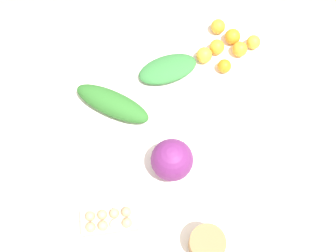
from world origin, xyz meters
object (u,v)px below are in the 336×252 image
orange_4 (204,55)px  orange_2 (217,47)px  orange_3 (253,42)px  greens_bunch_beet_tops (168,69)px  orange_6 (233,37)px  cabbage_purple (172,160)px  orange_0 (240,49)px  orange_1 (224,66)px  paper_bag (207,244)px  orange_5 (218,26)px  egg_carton (110,221)px  greens_bunch_dandelion (112,103)px

orange_4 → orange_2: bearing=133.0°
orange_3 → greens_bunch_beet_tops: bearing=-64.5°
greens_bunch_beet_tops → orange_3: (-0.20, 0.42, 0.00)m
orange_6 → greens_bunch_beet_tops: bearing=-54.7°
cabbage_purple → orange_0: (-0.64, 0.29, -0.05)m
orange_0 → orange_1: (0.11, -0.07, -0.00)m
orange_0 → greens_bunch_beet_tops: bearing=-67.2°
paper_bag → orange_0: (-0.96, 0.12, -0.01)m
cabbage_purple → greens_bunch_beet_tops: 0.50m
cabbage_purple → paper_bag: (0.32, 0.17, -0.04)m
orange_6 → orange_5: bearing=-128.3°
cabbage_purple → orange_3: (-0.69, 0.36, -0.06)m
orange_0 → orange_4: size_ratio=0.95×
cabbage_purple → egg_carton: bearing=-40.7°
greens_bunch_dandelion → orange_5: greens_bunch_dandelion is taller
orange_5 → orange_6: 0.10m
egg_carton → greens_bunch_beet_tops: bearing=65.4°
egg_carton → orange_0: 1.04m
orange_2 → cabbage_purple: bearing=-14.9°
orange_2 → orange_6: (-0.07, 0.08, 0.00)m
greens_bunch_beet_tops → orange_6: 0.38m
paper_bag → orange_3: size_ratio=1.99×
orange_3 → orange_5: bearing=-114.0°
orange_1 → orange_4: size_ratio=0.85×
egg_carton → greens_bunch_dandelion: greens_bunch_dandelion is taller
orange_4 → orange_5: (-0.19, 0.06, -0.00)m
orange_3 → orange_6: 0.11m
paper_bag → orange_4: 0.91m
egg_carton → orange_0: egg_carton is taller
greens_bunch_dandelion → orange_0: 0.70m
orange_1 → orange_2: size_ratio=0.89×
cabbage_purple → greens_bunch_dandelion: 0.41m
paper_bag → orange_1: (-0.86, 0.05, -0.02)m
orange_1 → orange_2: 0.12m
cabbage_purple → orange_6: size_ratio=2.25×
egg_carton → orange_6: bearing=51.8°
orange_4 → orange_6: bearing=132.9°
egg_carton → orange_4: egg_carton is taller
greens_bunch_beet_tops → cabbage_purple: bearing=7.5°
egg_carton → paper_bag: 0.40m
orange_3 → orange_5: orange_5 is taller
paper_bag → orange_2: size_ratio=1.85×
orange_4 → egg_carton: bearing=-21.7°
orange_0 → orange_1: 0.13m
egg_carton → orange_5: egg_carton is taller
orange_1 → orange_4: (-0.05, -0.10, 0.01)m
egg_carton → greens_bunch_beet_tops: size_ratio=0.82×
greens_bunch_beet_tops → orange_4: orange_4 is taller
paper_bag → orange_1: bearing=177.0°
orange_1 → orange_5: size_ratio=0.90×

